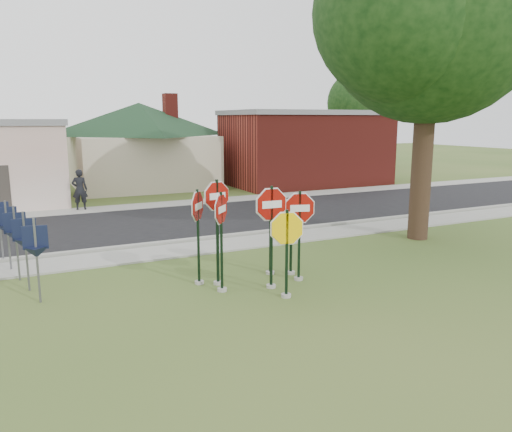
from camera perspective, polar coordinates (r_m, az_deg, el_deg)
name	(u,v)px	position (r m, az deg, el deg)	size (l,w,h in m)	color
ground	(281,303)	(11.73, 2.84, -9.91)	(120.00, 120.00, 0.00)	#395720
sidewalk_near	(200,248)	(16.53, -6.40, -3.64)	(60.00, 1.60, 0.06)	gray
road	(163,223)	(20.72, -10.60, -0.80)	(60.00, 7.00, 0.04)	black
sidewalk_far	(139,207)	(24.82, -13.26, 1.06)	(60.00, 1.60, 0.06)	gray
curb	(190,240)	(17.44, -7.51, -2.76)	(60.00, 0.20, 0.14)	gray
stop_sign_center	(271,221)	(12.29, 1.78, -0.63)	(1.14, 0.24, 2.71)	gray
stop_sign_yellow	(287,242)	(11.72, 3.54, -3.03)	(1.08, 0.30, 2.24)	gray
stop_sign_left	(221,228)	(12.08, -3.99, -1.41)	(0.71, 0.77, 2.58)	gray
stop_sign_right	(299,223)	(12.97, 4.99, -0.78)	(1.08, 0.33, 2.49)	gray
stop_sign_back_right	(270,220)	(13.45, 1.66, -0.45)	(1.10, 0.29, 2.45)	gray
stop_sign_back_left	(217,217)	(12.56, -4.46, -0.15)	(1.00, 0.26, 2.82)	gray
stop_sign_far_right	(291,226)	(13.50, 4.05, -1.20)	(0.60, 0.86, 2.22)	gray
stop_sign_far_left	(198,223)	(12.68, -6.65, -0.85)	(0.68, 0.84, 2.57)	gray
route_sign_row	(16,235)	(14.40, -25.76, -1.98)	(1.43, 4.63, 2.00)	#59595E
building_house	(140,128)	(32.43, -13.14, 9.75)	(11.60, 11.60, 6.20)	#BBB194
building_brick	(306,147)	(33.04, 5.70, 7.84)	(10.20, 6.20, 4.75)	maroon
oak_tree	(432,10)	(18.65, 19.42, 21.27)	(11.01, 10.41, 11.42)	#301F15
bg_tree_right	(360,103)	(44.88, 11.79, 12.54)	(5.60, 5.60, 8.40)	#301F15
pedestrian	(80,189)	(24.45, -19.49, 2.88)	(0.69, 0.45, 1.88)	black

